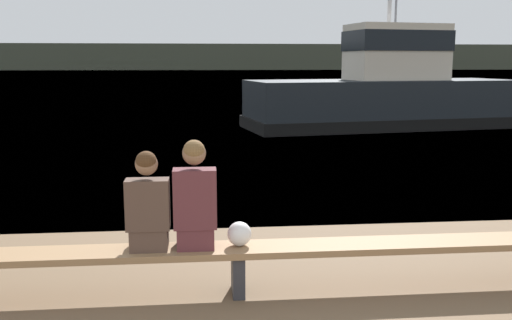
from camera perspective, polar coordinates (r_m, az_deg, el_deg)
name	(u,v)px	position (r m, az deg, el deg)	size (l,w,h in m)	color
water_surface	(200,72)	(127.72, -5.65, 8.74)	(240.00, 240.00, 0.00)	#386084
far_shoreline	(199,57)	(164.90, -5.69, 10.21)	(600.00, 12.00, 7.12)	#424738
bench_main	(238,254)	(5.75, -1.83, -9.40)	(8.36, 0.44, 0.49)	#8E6B47
person_left	(148,206)	(5.62, -10.75, -4.56)	(0.42, 0.37, 0.98)	#4C382D
person_right	(195,200)	(5.58, -6.12, -3.95)	(0.42, 0.37, 1.08)	#56282D
shopping_bag	(239,234)	(5.72, -1.67, -7.40)	(0.24, 0.22, 0.25)	white
tugboat_red	(385,95)	(20.74, 12.78, 6.35)	(10.02, 4.74, 6.91)	black
moored_sailboat	(398,93)	(32.29, 14.01, 6.56)	(6.28, 2.02, 8.90)	#1E2847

